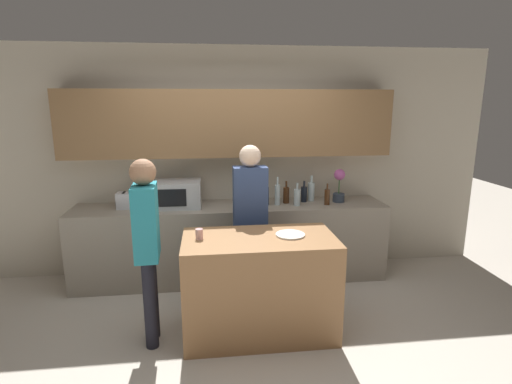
# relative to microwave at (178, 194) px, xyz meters

# --- Properties ---
(ground_plane) EXTENTS (14.00, 14.00, 0.00)m
(ground_plane) POSITION_rel_microwave_xyz_m (0.60, -1.41, -1.04)
(ground_plane) COLOR beige
(back_wall) EXTENTS (6.40, 0.40, 2.70)m
(back_wall) POSITION_rel_microwave_xyz_m (0.60, 0.25, 0.49)
(back_wall) COLOR beige
(back_wall) RESTS_ON ground_plane
(back_counter) EXTENTS (3.60, 0.62, 0.89)m
(back_counter) POSITION_rel_microwave_xyz_m (0.60, -0.02, -0.60)
(back_counter) COLOR gray
(back_counter) RESTS_ON ground_plane
(kitchen_island) EXTENTS (1.34, 0.71, 0.91)m
(kitchen_island) POSITION_rel_microwave_xyz_m (0.78, -1.20, -0.59)
(kitchen_island) COLOR #996B42
(kitchen_island) RESTS_ON ground_plane
(microwave) EXTENTS (0.52, 0.39, 0.30)m
(microwave) POSITION_rel_microwave_xyz_m (0.00, 0.00, 0.00)
(microwave) COLOR #B7BABC
(microwave) RESTS_ON back_counter
(toaster) EXTENTS (0.26, 0.16, 0.18)m
(toaster) POSITION_rel_microwave_xyz_m (-0.54, 0.00, -0.06)
(toaster) COLOR silver
(toaster) RESTS_ON back_counter
(potted_plant) EXTENTS (0.14, 0.14, 0.39)m
(potted_plant) POSITION_rel_microwave_xyz_m (1.89, 0.00, 0.05)
(potted_plant) COLOR #333D4C
(potted_plant) RESTS_ON back_counter
(bottle_0) EXTENTS (0.06, 0.06, 0.29)m
(bottle_0) POSITION_rel_microwave_xyz_m (1.01, -0.05, -0.04)
(bottle_0) COLOR black
(bottle_0) RESTS_ON back_counter
(bottle_1) EXTENTS (0.06, 0.06, 0.33)m
(bottle_1) POSITION_rel_microwave_xyz_m (1.14, -0.05, -0.02)
(bottle_1) COLOR silver
(bottle_1) RESTS_ON back_counter
(bottle_2) EXTENTS (0.07, 0.07, 0.26)m
(bottle_2) POSITION_rel_microwave_xyz_m (1.26, 0.01, -0.05)
(bottle_2) COLOR #472814
(bottle_2) RESTS_ON back_counter
(bottle_3) EXTENTS (0.07, 0.07, 0.26)m
(bottle_3) POSITION_rel_microwave_xyz_m (1.36, -0.11, -0.05)
(bottle_3) COLOR silver
(bottle_3) RESTS_ON back_counter
(bottle_4) EXTENTS (0.07, 0.07, 0.25)m
(bottle_4) POSITION_rel_microwave_xyz_m (1.48, 0.05, -0.05)
(bottle_4) COLOR black
(bottle_4) RESTS_ON back_counter
(bottle_5) EXTENTS (0.08, 0.08, 0.31)m
(bottle_5) POSITION_rel_microwave_xyz_m (1.58, 0.10, -0.03)
(bottle_5) COLOR silver
(bottle_5) RESTS_ON back_counter
(bottle_6) EXTENTS (0.06, 0.06, 0.25)m
(bottle_6) POSITION_rel_microwave_xyz_m (1.71, -0.12, -0.05)
(bottle_6) COLOR #472814
(bottle_6) RESTS_ON back_counter
(plate_on_island) EXTENTS (0.26, 0.26, 0.01)m
(plate_on_island) POSITION_rel_microwave_xyz_m (1.06, -1.18, -0.13)
(plate_on_island) COLOR white
(plate_on_island) RESTS_ON kitchen_island
(cup_0) EXTENTS (0.07, 0.07, 0.09)m
(cup_0) POSITION_rel_microwave_xyz_m (0.26, -1.18, -0.09)
(cup_0) COLOR beige
(cup_0) RESTS_ON kitchen_island
(person_left) EXTENTS (0.34, 0.22, 1.65)m
(person_left) POSITION_rel_microwave_xyz_m (0.77, -0.58, -0.06)
(person_left) COLOR black
(person_left) RESTS_ON ground_plane
(person_center) EXTENTS (0.21, 0.35, 1.63)m
(person_center) POSITION_rel_microwave_xyz_m (-0.17, -1.25, -0.08)
(person_center) COLOR black
(person_center) RESTS_ON ground_plane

